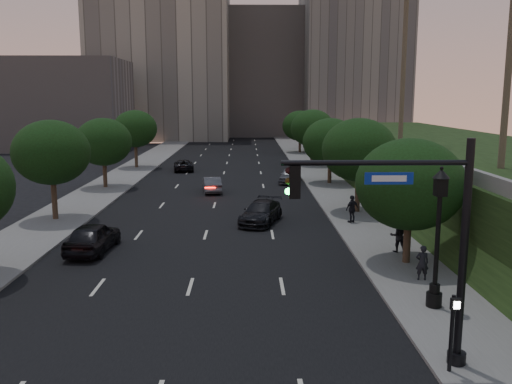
{
  "coord_description": "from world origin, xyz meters",
  "views": [
    {
      "loc": [
        2.47,
        -17.49,
        8.14
      ],
      "look_at": [
        2.92,
        8.39,
        3.6
      ],
      "focal_mm": 38.0,
      "sensor_mm": 36.0,
      "label": 1
    }
  ],
  "objects_px": {
    "sedan_mid_left": "(212,184)",
    "pedestrian_a": "(422,263)",
    "sedan_far_right": "(290,175)",
    "pedestrian_b": "(398,236)",
    "traffic_signal_mast": "(427,252)",
    "sedan_far_left": "(183,165)",
    "sedan_near_left": "(93,237)",
    "pedestrian_c": "(352,209)",
    "sedan_near_right": "(261,212)",
    "street_lamp": "(437,244)"
  },
  "relations": [
    {
      "from": "sedan_mid_left",
      "to": "pedestrian_b",
      "type": "xyz_separation_m",
      "value": [
        10.93,
        -19.09,
        0.33
      ]
    },
    {
      "from": "sedan_near_right",
      "to": "sedan_mid_left",
      "type": "bearing_deg",
      "value": 125.47
    },
    {
      "from": "sedan_far_left",
      "to": "sedan_far_right",
      "type": "distance_m",
      "value": 14.27
    },
    {
      "from": "street_lamp",
      "to": "pedestrian_b",
      "type": "relative_size",
      "value": 3.26
    },
    {
      "from": "sedan_far_right",
      "to": "pedestrian_b",
      "type": "xyz_separation_m",
      "value": [
        3.73,
        -24.18,
        0.27
      ]
    },
    {
      "from": "street_lamp",
      "to": "sedan_near_left",
      "type": "xyz_separation_m",
      "value": [
        -15.43,
        8.28,
        -1.83
      ]
    },
    {
      "from": "street_lamp",
      "to": "sedan_far_right",
      "type": "distance_m",
      "value": 31.91
    },
    {
      "from": "street_lamp",
      "to": "sedan_near_left",
      "type": "bearing_deg",
      "value": 151.78
    },
    {
      "from": "street_lamp",
      "to": "traffic_signal_mast",
      "type": "bearing_deg",
      "value": -113.32
    },
    {
      "from": "street_lamp",
      "to": "pedestrian_c",
      "type": "distance_m",
      "value": 14.36
    },
    {
      "from": "pedestrian_b",
      "to": "pedestrian_c",
      "type": "distance_m",
      "value": 6.83
    },
    {
      "from": "traffic_signal_mast",
      "to": "pedestrian_a",
      "type": "xyz_separation_m",
      "value": [
        2.46,
        7.61,
        -2.74
      ]
    },
    {
      "from": "sedan_far_right",
      "to": "pedestrian_b",
      "type": "relative_size",
      "value": 2.52
    },
    {
      "from": "street_lamp",
      "to": "sedan_mid_left",
      "type": "bearing_deg",
      "value": 111.1
    },
    {
      "from": "pedestrian_a",
      "to": "pedestrian_b",
      "type": "height_order",
      "value": "pedestrian_b"
    },
    {
      "from": "sedan_near_right",
      "to": "sedan_far_right",
      "type": "xyz_separation_m",
      "value": [
        3.24,
        16.91,
        0.02
      ]
    },
    {
      "from": "sedan_near_left",
      "to": "pedestrian_c",
      "type": "relative_size",
      "value": 2.66
    },
    {
      "from": "sedan_mid_left",
      "to": "pedestrian_b",
      "type": "bearing_deg",
      "value": 111.63
    },
    {
      "from": "sedan_near_left",
      "to": "sedan_near_right",
      "type": "xyz_separation_m",
      "value": [
        9.12,
        6.52,
        -0.09
      ]
    },
    {
      "from": "sedan_mid_left",
      "to": "pedestrian_a",
      "type": "height_order",
      "value": "pedestrian_a"
    },
    {
      "from": "sedan_near_left",
      "to": "sedan_near_right",
      "type": "height_order",
      "value": "sedan_near_left"
    },
    {
      "from": "sedan_mid_left",
      "to": "pedestrian_b",
      "type": "distance_m",
      "value": 22.01
    },
    {
      "from": "sedan_mid_left",
      "to": "sedan_far_right",
      "type": "relative_size",
      "value": 0.95
    },
    {
      "from": "sedan_mid_left",
      "to": "pedestrian_c",
      "type": "distance_m",
      "value": 15.79
    },
    {
      "from": "traffic_signal_mast",
      "to": "sedan_far_right",
      "type": "distance_m",
      "value": 36.37
    },
    {
      "from": "sedan_near_left",
      "to": "pedestrian_b",
      "type": "xyz_separation_m",
      "value": [
        16.09,
        -0.76,
        0.2
      ]
    },
    {
      "from": "traffic_signal_mast",
      "to": "pedestrian_b",
      "type": "distance_m",
      "value": 12.61
    },
    {
      "from": "sedan_far_right",
      "to": "pedestrian_a",
      "type": "bearing_deg",
      "value": -70.03
    },
    {
      "from": "sedan_far_right",
      "to": "pedestrian_a",
      "type": "xyz_separation_m",
      "value": [
        3.58,
        -28.62,
        0.19
      ]
    },
    {
      "from": "sedan_far_left",
      "to": "pedestrian_c",
      "type": "xyz_separation_m",
      "value": [
        13.87,
        -26.23,
        0.41
      ]
    },
    {
      "from": "traffic_signal_mast",
      "to": "sedan_far_right",
      "type": "height_order",
      "value": "traffic_signal_mast"
    },
    {
      "from": "sedan_far_left",
      "to": "sedan_far_right",
      "type": "height_order",
      "value": "sedan_far_right"
    },
    {
      "from": "sedan_near_left",
      "to": "pedestrian_b",
      "type": "bearing_deg",
      "value": -178.83
    },
    {
      "from": "sedan_near_left",
      "to": "pedestrian_a",
      "type": "xyz_separation_m",
      "value": [
        15.94,
        -5.2,
        0.13
      ]
    },
    {
      "from": "sedan_near_left",
      "to": "pedestrian_a",
      "type": "relative_size",
      "value": 3.03
    },
    {
      "from": "sedan_mid_left",
      "to": "sedan_far_right",
      "type": "bearing_deg",
      "value": -152.91
    },
    {
      "from": "traffic_signal_mast",
      "to": "sedan_far_left",
      "type": "height_order",
      "value": "traffic_signal_mast"
    },
    {
      "from": "sedan_far_left",
      "to": "pedestrian_b",
      "type": "bearing_deg",
      "value": 106.25
    },
    {
      "from": "street_lamp",
      "to": "sedan_far_left",
      "type": "xyz_separation_m",
      "value": [
        -14.31,
        40.49,
        -2.0
      ]
    },
    {
      "from": "sedan_near_left",
      "to": "pedestrian_c",
      "type": "distance_m",
      "value": 16.15
    },
    {
      "from": "traffic_signal_mast",
      "to": "sedan_far_left",
      "type": "bearing_deg",
      "value": 105.35
    },
    {
      "from": "sedan_near_left",
      "to": "sedan_far_left",
      "type": "xyz_separation_m",
      "value": [
        1.12,
        32.21,
        -0.18
      ]
    },
    {
      "from": "sedan_near_left",
      "to": "pedestrian_a",
      "type": "distance_m",
      "value": 16.77
    },
    {
      "from": "pedestrian_a",
      "to": "pedestrian_b",
      "type": "xyz_separation_m",
      "value": [
        0.15,
        4.44,
        0.08
      ]
    },
    {
      "from": "sedan_near_left",
      "to": "pedestrian_c",
      "type": "height_order",
      "value": "pedestrian_c"
    },
    {
      "from": "pedestrian_a",
      "to": "street_lamp",
      "type": "bearing_deg",
      "value": 82.29
    },
    {
      "from": "street_lamp",
      "to": "pedestrian_c",
      "type": "relative_size",
      "value": 3.15
    },
    {
      "from": "pedestrian_a",
      "to": "pedestrian_c",
      "type": "relative_size",
      "value": 0.88
    },
    {
      "from": "sedan_far_left",
      "to": "sedan_far_right",
      "type": "bearing_deg",
      "value": 133.81
    },
    {
      "from": "traffic_signal_mast",
      "to": "sedan_near_left",
      "type": "height_order",
      "value": "traffic_signal_mast"
    }
  ]
}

